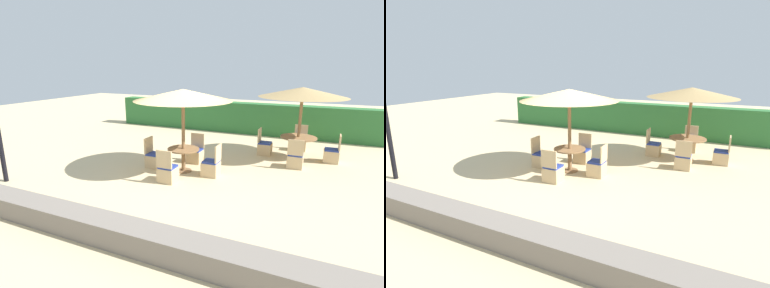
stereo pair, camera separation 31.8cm
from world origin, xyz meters
The scene contains 15 objects.
ground_plane centered at (0.00, 0.00, 0.00)m, with size 40.00×40.00×0.00m, color #D1BA8C.
hedge_row centered at (0.00, 6.63, 0.70)m, with size 13.00×0.70×1.40m, color #2D6B33.
stone_border centered at (0.00, -3.17, 0.22)m, with size 10.00×0.56×0.43m, color slate.
parasol_center centered at (-0.32, 0.70, 2.27)m, with size 2.81×2.81×2.44m.
round_table_center centered at (-0.32, 0.70, 0.53)m, with size 0.94×0.94×0.71m.
patio_chair_center_south centered at (-0.35, -0.24, 0.26)m, with size 0.46×0.46×0.93m.
patio_chair_center_west centered at (-1.32, 0.67, 0.26)m, with size 0.46×0.46×0.93m.
patio_chair_center_north centered at (-0.35, 1.63, 0.26)m, with size 0.46×0.46×0.93m.
patio_chair_center_east centered at (0.57, 0.69, 0.26)m, with size 0.46×0.46×0.93m.
parasol_back_right centered at (2.65, 3.45, 2.23)m, with size 2.83×2.83×2.40m.
round_table_back_right centered at (2.65, 3.45, 0.61)m, with size 1.18×1.18×0.75m.
patio_chair_back_right_north centered at (2.64, 4.53, 0.26)m, with size 0.46×0.46×0.93m.
patio_chair_back_right_east centered at (3.72, 3.44, 0.26)m, with size 0.46×0.46×0.93m.
patio_chair_back_right_south centered at (2.69, 2.39, 0.26)m, with size 0.46×0.46×0.93m.
patio_chair_back_right_west centered at (1.54, 3.44, 0.26)m, with size 0.46×0.46×0.93m.
Camera 1 is at (3.39, -6.94, 3.09)m, focal length 28.00 mm.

